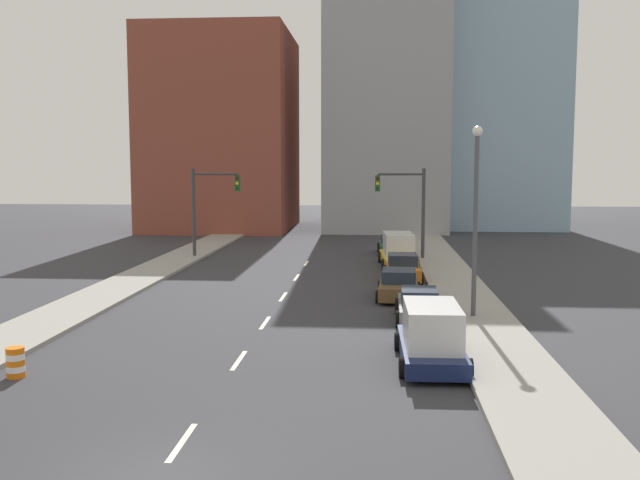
{
  "coord_description": "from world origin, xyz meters",
  "views": [
    {
      "loc": [
        4.55,
        -14.09,
        6.61
      ],
      "look_at": [
        1.36,
        27.1,
        2.2
      ],
      "focal_mm": 40.0,
      "sensor_mm": 36.0,
      "label": 1
    }
  ],
  "objects_px": {
    "sedan_brown": "(399,285)",
    "box_truck_yellow": "(398,251)",
    "traffic_signal_left": "(206,201)",
    "sedan_orange": "(403,268)",
    "box_truck_navy": "(431,336)",
    "sedan_gray": "(419,306)",
    "sedan_green": "(392,245)",
    "traffic_barrel": "(16,362)",
    "street_lamp": "(476,208)",
    "traffic_signal_right": "(410,202)"
  },
  "relations": [
    {
      "from": "sedan_brown",
      "to": "box_truck_yellow",
      "type": "xyz_separation_m",
      "value": [
        0.31,
        10.93,
        0.39
      ]
    },
    {
      "from": "street_lamp",
      "to": "sedan_orange",
      "type": "distance_m",
      "value": 11.25
    },
    {
      "from": "sedan_orange",
      "to": "box_truck_yellow",
      "type": "xyz_separation_m",
      "value": [
        -0.08,
        5.5,
        0.34
      ]
    },
    {
      "from": "sedan_orange",
      "to": "box_truck_yellow",
      "type": "height_order",
      "value": "box_truck_yellow"
    },
    {
      "from": "traffic_signal_right",
      "to": "box_truck_yellow",
      "type": "height_order",
      "value": "traffic_signal_right"
    },
    {
      "from": "traffic_signal_left",
      "to": "sedan_brown",
      "type": "bearing_deg",
      "value": -47.38
    },
    {
      "from": "sedan_orange",
      "to": "street_lamp",
      "type": "bearing_deg",
      "value": -76.58
    },
    {
      "from": "street_lamp",
      "to": "box_truck_yellow",
      "type": "distance_m",
      "value": 16.32
    },
    {
      "from": "sedan_orange",
      "to": "sedan_green",
      "type": "height_order",
      "value": "sedan_orange"
    },
    {
      "from": "sedan_brown",
      "to": "street_lamp",
      "type": "bearing_deg",
      "value": -54.86
    },
    {
      "from": "sedan_brown",
      "to": "traffic_signal_right",
      "type": "bearing_deg",
      "value": 87.82
    },
    {
      "from": "traffic_signal_right",
      "to": "sedan_brown",
      "type": "relative_size",
      "value": 1.35
    },
    {
      "from": "box_truck_yellow",
      "to": "traffic_barrel",
      "type": "bearing_deg",
      "value": -119.87
    },
    {
      "from": "street_lamp",
      "to": "sedan_green",
      "type": "xyz_separation_m",
      "value": [
        -2.95,
        22.14,
        -4.11
      ]
    },
    {
      "from": "traffic_signal_right",
      "to": "sedan_green",
      "type": "distance_m",
      "value": 4.84
    },
    {
      "from": "traffic_barrel",
      "to": "sedan_orange",
      "type": "distance_m",
      "value": 23.39
    },
    {
      "from": "traffic_signal_left",
      "to": "sedan_gray",
      "type": "relative_size",
      "value": 1.46
    },
    {
      "from": "sedan_brown",
      "to": "sedan_green",
      "type": "xyz_separation_m",
      "value": [
        0.06,
        17.41,
        -0.0
      ]
    },
    {
      "from": "traffic_barrel",
      "to": "sedan_orange",
      "type": "xyz_separation_m",
      "value": [
        12.71,
        19.64,
        0.22
      ]
    },
    {
      "from": "street_lamp",
      "to": "box_truck_navy",
      "type": "xyz_separation_m",
      "value": [
        -2.33,
        -7.09,
        -3.79
      ]
    },
    {
      "from": "street_lamp",
      "to": "box_truck_yellow",
      "type": "xyz_separation_m",
      "value": [
        -2.7,
        15.66,
        -3.72
      ]
    },
    {
      "from": "box_truck_navy",
      "to": "box_truck_yellow",
      "type": "xyz_separation_m",
      "value": [
        -0.37,
        22.75,
        0.07
      ]
    },
    {
      "from": "box_truck_navy",
      "to": "sedan_gray",
      "type": "height_order",
      "value": "box_truck_navy"
    },
    {
      "from": "traffic_signal_left",
      "to": "sedan_orange",
      "type": "relative_size",
      "value": 1.43
    },
    {
      "from": "traffic_barrel",
      "to": "sedan_brown",
      "type": "distance_m",
      "value": 18.81
    },
    {
      "from": "sedan_brown",
      "to": "box_truck_navy",
      "type": "bearing_deg",
      "value": -84.04
    },
    {
      "from": "traffic_signal_left",
      "to": "sedan_brown",
      "type": "distance_m",
      "value": 19.5
    },
    {
      "from": "traffic_signal_left",
      "to": "traffic_barrel",
      "type": "bearing_deg",
      "value": -88.6
    },
    {
      "from": "traffic_barrel",
      "to": "box_truck_navy",
      "type": "relative_size",
      "value": 0.18
    },
    {
      "from": "traffic_barrel",
      "to": "box_truck_yellow",
      "type": "height_order",
      "value": "box_truck_yellow"
    },
    {
      "from": "traffic_barrel",
      "to": "sedan_gray",
      "type": "distance_m",
      "value": 15.82
    },
    {
      "from": "sedan_gray",
      "to": "sedan_orange",
      "type": "bearing_deg",
      "value": 92.49
    },
    {
      "from": "traffic_signal_right",
      "to": "box_truck_yellow",
      "type": "bearing_deg",
      "value": -105.3
    },
    {
      "from": "traffic_signal_left",
      "to": "sedan_brown",
      "type": "xyz_separation_m",
      "value": [
        13.0,
        -14.13,
        -3.37
      ]
    },
    {
      "from": "traffic_signal_left",
      "to": "sedan_orange",
      "type": "xyz_separation_m",
      "value": [
        13.4,
        -8.71,
        -3.33
      ]
    },
    {
      "from": "box_truck_yellow",
      "to": "traffic_signal_right",
      "type": "bearing_deg",
      "value": 71.5
    },
    {
      "from": "traffic_signal_left",
      "to": "sedan_green",
      "type": "distance_m",
      "value": 13.89
    },
    {
      "from": "traffic_barrel",
      "to": "box_truck_navy",
      "type": "xyz_separation_m",
      "value": [
        13.0,
        2.39,
        0.49
      ]
    },
    {
      "from": "sedan_gray",
      "to": "traffic_barrel",
      "type": "bearing_deg",
      "value": -144.32
    },
    {
      "from": "traffic_signal_right",
      "to": "box_truck_navy",
      "type": "relative_size",
      "value": 1.2
    },
    {
      "from": "sedan_brown",
      "to": "box_truck_yellow",
      "type": "bearing_deg",
      "value": 90.99
    },
    {
      "from": "box_truck_navy",
      "to": "sedan_orange",
      "type": "relative_size",
      "value": 1.19
    },
    {
      "from": "street_lamp",
      "to": "traffic_barrel",
      "type": "bearing_deg",
      "value": -148.25
    },
    {
      "from": "box_truck_yellow",
      "to": "sedan_green",
      "type": "distance_m",
      "value": 6.5
    },
    {
      "from": "sedan_brown",
      "to": "sedan_green",
      "type": "bearing_deg",
      "value": 92.43
    },
    {
      "from": "traffic_barrel",
      "to": "box_truck_yellow",
      "type": "relative_size",
      "value": 0.16
    },
    {
      "from": "traffic_signal_right",
      "to": "sedan_green",
      "type": "bearing_deg",
      "value": 108.99
    },
    {
      "from": "traffic_barrel",
      "to": "traffic_signal_right",
      "type": "bearing_deg",
      "value": 64.53
    },
    {
      "from": "box_truck_yellow",
      "to": "traffic_signal_left",
      "type": "bearing_deg",
      "value": 163.26
    },
    {
      "from": "street_lamp",
      "to": "sedan_gray",
      "type": "height_order",
      "value": "street_lamp"
    }
  ]
}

